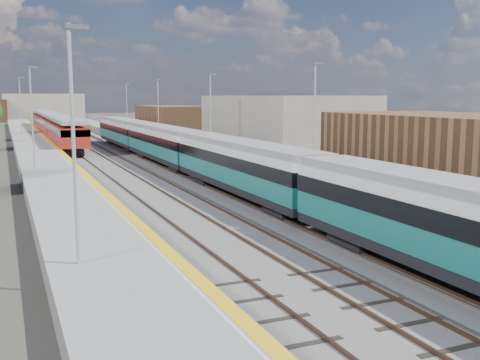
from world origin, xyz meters
TOP-DOWN VIEW (x-y plane):
  - ground at (0.00, 50.00)m, footprint 320.00×320.00m
  - ballast_bed at (-2.25, 52.50)m, footprint 10.50×155.00m
  - tracks at (-1.65, 54.18)m, footprint 8.96×160.00m
  - platform_right at (5.28, 52.49)m, footprint 4.70×155.00m
  - platform_left at (-9.05, 52.49)m, footprint 4.30×155.00m
  - green_train at (1.50, 31.33)m, footprint 2.71×75.52m
  - red_train at (-5.50, 78.10)m, footprint 2.94×59.51m
  - tree_d at (19.55, 69.43)m, footprint 4.82×4.82m

SIDE VIEW (x-z plane):
  - ground at x=0.00m, z-range 0.00..0.00m
  - ballast_bed at x=-2.25m, z-range 0.00..0.06m
  - tracks at x=-1.65m, z-range 0.02..0.19m
  - platform_left at x=-9.05m, z-range -3.74..4.78m
  - platform_right at x=5.28m, z-range -3.72..4.80m
  - green_train at x=1.50m, z-range 0.61..3.59m
  - red_train at x=-5.50m, z-range 0.34..4.04m
  - tree_d at x=19.55m, z-range 0.84..7.37m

